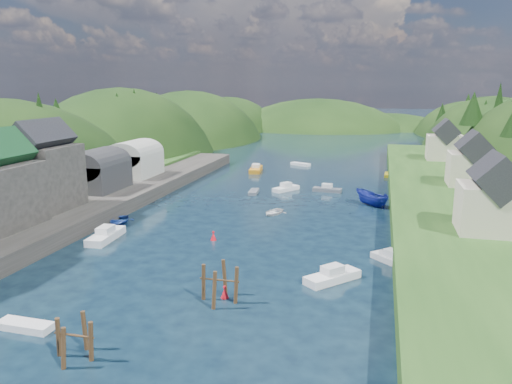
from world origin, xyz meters
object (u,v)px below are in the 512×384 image
(channel_buoy_far, at_px, (213,236))
(piling_cluster_near, at_px, (75,343))
(channel_buoy_near, at_px, (225,292))
(piling_cluster_far, at_px, (220,287))

(channel_buoy_far, bearing_deg, piling_cluster_near, -91.17)
(channel_buoy_near, bearing_deg, piling_cluster_near, -120.04)
(channel_buoy_near, xyz_separation_m, channel_buoy_far, (-6.07, 14.81, 0.00))
(piling_cluster_near, relative_size, channel_buoy_far, 3.06)
(piling_cluster_far, relative_size, channel_buoy_far, 3.40)
(piling_cluster_far, xyz_separation_m, channel_buoy_far, (-5.89, 15.58, -0.83))
(piling_cluster_near, bearing_deg, channel_buoy_near, 59.96)
(piling_cluster_near, bearing_deg, channel_buoy_far, 88.83)
(piling_cluster_far, distance_m, channel_buoy_near, 1.14)
(piling_cluster_far, height_order, channel_buoy_far, piling_cluster_far)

